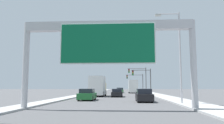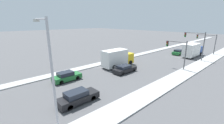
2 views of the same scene
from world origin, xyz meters
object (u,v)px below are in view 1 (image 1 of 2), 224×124
Objects in this scene: car_near_center at (144,96)px; street_lamp_right at (177,50)px; traffic_light_mid_block at (140,76)px; traffic_light_far_intersection at (137,80)px; car_mid_right at (117,93)px; car_near_left at (120,90)px; truck_box_secondary at (98,86)px; truck_box_primary at (133,87)px; traffic_light_near_intersection at (144,77)px; car_far_right at (87,95)px; sign_gantry at (108,41)px.

street_lamp_right reaches higher than car_near_center.
traffic_light_mid_block reaches higher than traffic_light_far_intersection.
car_mid_right is 17.45m from street_lamp_right.
truck_box_secondary reaches higher than car_near_left.
street_lamp_right reaches higher than truck_box_secondary.
traffic_light_near_intersection is (1.87, -13.04, 1.99)m from truck_box_primary.
traffic_light_mid_block is (8.77, 28.74, 3.79)m from car_far_right.
sign_gantry is at bearing -72.91° from car_far_right.
car_near_left is 0.53× the size of truck_box_primary.
sign_gantry is at bearing -100.10° from traffic_light_near_intersection.
street_lamp_right reaches higher than sign_gantry.
car_near_left is at bearing 90.00° from sign_gantry.
car_mid_right is 20.28m from traffic_light_mid_block.
car_near_left is 22.19m from car_mid_right.
car_far_right is at bearing -102.42° from truck_box_primary.
truck_box_secondary is (-3.50, 1.57, 1.13)m from car_mid_right.
car_far_right is 0.93× the size of car_mid_right.
truck_box_primary is at bearing 0.84° from car_near_left.
car_far_right is 0.47× the size of street_lamp_right.
truck_box_secondary reaches higher than car_near_center.
street_lamp_right is at bearing -30.40° from car_far_right.
sign_gantry is at bearing -95.64° from traffic_light_far_intersection.
car_far_right is 0.97× the size of car_near_left.
sign_gantry is 2.02× the size of traffic_light_mid_block.
traffic_light_near_intersection is (5.37, 9.20, 3.08)m from car_mid_right.
street_lamp_right is (6.57, -15.45, 4.77)m from car_mid_right.
sign_gantry is 43.45m from truck_box_primary.
car_near_center is 0.86× the size of traffic_light_near_intersection.
traffic_light_mid_block reaches higher than car_near_center.
traffic_light_far_intersection is (4.95, 7.01, 3.15)m from car_near_left.
car_mid_right is at bearing -99.63° from traffic_light_far_intersection.
sign_gantry is at bearing -97.48° from traffic_light_mid_block.
truck_box_secondary is 20.11m from street_lamp_right.
car_far_right is 0.91× the size of car_near_center.
car_near_left is (3.50, 31.73, -0.02)m from car_far_right.
car_near_center is (3.50, 9.23, -4.52)m from sign_gantry.
car_near_left is 38.50m from street_lamp_right.
traffic_light_far_intersection is at bearing 72.99° from truck_box_secondary.
car_near_left is at bearing 99.90° from street_lamp_right.
sign_gantry reaches higher than truck_box_primary.
truck_box_primary is (-0.00, 33.94, 1.04)m from car_near_center.
sign_gantry is 2.42× the size of traffic_light_far_intersection.
car_mid_right is (0.00, -22.19, -0.03)m from car_near_left.
car_near_center is 33.95m from truck_box_primary.
traffic_light_near_intersection is at bearing -67.56° from car_near_left.
car_far_right is 31.93m from car_near_left.
truck_box_primary is at bearing 81.06° from car_mid_right.
car_near_center is 0.51× the size of street_lamp_right.
sign_gantry is 2.87× the size of car_mid_right.
traffic_light_mid_block is (5.27, 19.20, 3.84)m from car_mid_right.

